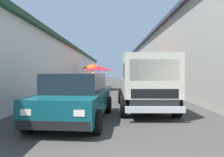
# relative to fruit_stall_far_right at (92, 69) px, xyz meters

# --- Properties ---
(ground) EXTENTS (90.00, 90.00, 0.00)m
(ground) POSITION_rel_fruit_stall_far_right_xyz_m (-5.06, -2.13, -1.81)
(ground) COLOR #3D3A38
(building_left_whitewash) EXTENTS (49.80, 7.50, 3.78)m
(building_left_whitewash) POSITION_rel_fruit_stall_far_right_xyz_m (-2.81, 5.03, 0.09)
(building_left_whitewash) COLOR silver
(building_left_whitewash) RESTS_ON ground
(building_right_concrete) EXTENTS (49.80, 7.50, 5.31)m
(building_right_concrete) POSITION_rel_fruit_stall_far_right_xyz_m (-2.81, -9.28, 0.85)
(building_right_concrete) COLOR #A39E93
(building_right_concrete) RESTS_ON ground
(fruit_stall_far_right) EXTENTS (2.26, 2.26, 2.35)m
(fruit_stall_far_right) POSITION_rel_fruit_stall_far_right_xyz_m (0.00, 0.00, 0.00)
(fruit_stall_far_right) COLOR #9E9EA3
(fruit_stall_far_right) RESTS_ON ground
(fruit_stall_near_left) EXTENTS (2.71, 2.71, 2.08)m
(fruit_stall_near_left) POSITION_rel_fruit_stall_far_right_xyz_m (-2.82, -0.80, -0.22)
(fruit_stall_near_left) COLOR #9E9EA3
(fruit_stall_near_left) RESTS_ON ground
(fruit_stall_far_left) EXTENTS (2.68, 2.68, 2.28)m
(fruit_stall_far_left) POSITION_rel_fruit_stall_far_right_xyz_m (-5.19, -3.83, 0.00)
(fruit_stall_far_left) COLOR #9E9EA3
(fruit_stall_far_left) RESTS_ON ground
(hatchback_car) EXTENTS (4.03, 2.17, 1.45)m
(hatchback_car) POSITION_rel_fruit_stall_far_right_xyz_m (-13.76, -0.86, -1.07)
(hatchback_car) COLOR #0F4C56
(hatchback_car) RESTS_ON ground
(delivery_truck) EXTENTS (4.93, 1.98, 2.08)m
(delivery_truck) POSITION_rel_fruit_stall_far_right_xyz_m (-12.59, -3.23, -0.77)
(delivery_truck) COLOR black
(delivery_truck) RESTS_ON ground
(vendor_by_crates) EXTENTS (0.55, 0.39, 1.52)m
(vendor_by_crates) POSITION_rel_fruit_stall_far_right_xyz_m (-4.92, -0.55, -0.95)
(vendor_by_crates) COLOR #232328
(vendor_by_crates) RESTS_ON ground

